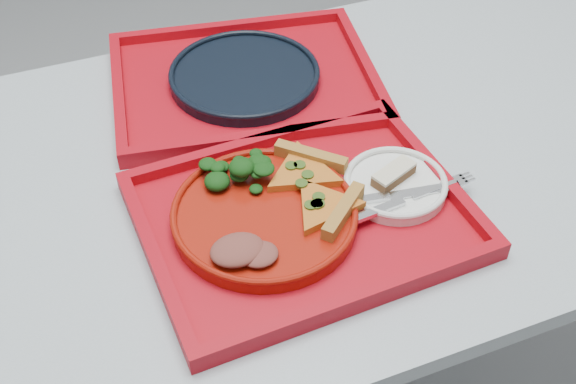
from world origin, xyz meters
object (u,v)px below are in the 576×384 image
object	(u,v)px
navy_plate	(245,77)
tray_main	(303,219)
dinner_plate	(264,217)
dessert_bar	(394,174)
tray_far	(245,84)

from	to	relation	value
navy_plate	tray_main	bearing A→B (deg)	-94.94
dinner_plate	navy_plate	xyz separation A→B (m)	(0.08, 0.33, -0.00)
dinner_plate	dessert_bar	distance (m)	0.20
tray_far	dessert_bar	xyz separation A→B (m)	(0.12, -0.33, 0.03)
tray_main	dessert_bar	distance (m)	0.15
dinner_plate	tray_far	bearing A→B (deg)	75.65
tray_main	dessert_bar	world-z (taller)	dessert_bar
tray_main	dinner_plate	world-z (taller)	dinner_plate
tray_main	tray_far	world-z (taller)	same
tray_main	dessert_bar	xyz separation A→B (m)	(0.15, 0.01, 0.03)
tray_far	navy_plate	bearing A→B (deg)	0.00
dinner_plate	dessert_bar	world-z (taller)	dessert_bar
dessert_bar	dinner_plate	bearing A→B (deg)	157.67
tray_main	dessert_bar	bearing A→B (deg)	1.22
tray_main	navy_plate	world-z (taller)	navy_plate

